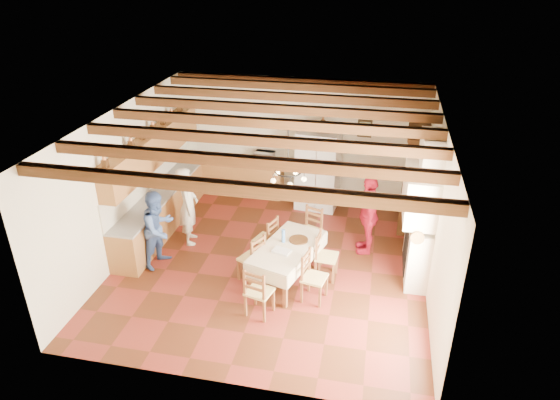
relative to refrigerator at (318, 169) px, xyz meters
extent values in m
cube|color=#4C2311|center=(-0.55, -2.64, -0.97)|extent=(6.00, 6.50, 0.02)
cube|color=white|center=(-0.55, -2.64, 2.05)|extent=(6.00, 6.50, 0.02)
cube|color=beige|center=(-0.55, 0.62, 0.54)|extent=(6.00, 0.02, 3.00)
cube|color=beige|center=(-0.55, -5.90, 0.54)|extent=(6.00, 0.02, 3.00)
cube|color=beige|center=(-3.56, -2.64, 0.54)|extent=(0.02, 6.50, 3.00)
cube|color=beige|center=(2.46, -2.64, 0.54)|extent=(0.02, 6.50, 3.00)
cube|color=brown|center=(-3.25, -1.59, -0.53)|extent=(0.60, 4.30, 0.86)
cube|color=brown|center=(-2.10, 0.31, -0.53)|extent=(2.30, 0.60, 0.86)
cube|color=slate|center=(-3.25, -1.59, -0.08)|extent=(0.62, 4.30, 0.04)
cube|color=slate|center=(-2.10, 0.31, -0.08)|extent=(2.34, 0.62, 0.04)
cube|color=silver|center=(-3.54, -1.59, 0.24)|extent=(0.03, 4.30, 0.60)
cube|color=silver|center=(-2.10, 0.60, 0.24)|extent=(2.30, 0.03, 0.60)
cube|color=brown|center=(-3.38, -1.59, 0.89)|extent=(0.35, 4.20, 0.70)
cube|color=#2F2615|center=(1.00, 0.59, 0.89)|extent=(0.34, 0.03, 0.42)
cube|color=silver|center=(0.00, 0.00, 0.00)|extent=(1.04, 0.89, 1.93)
cube|color=white|center=(-0.13, -3.18, -0.24)|extent=(1.31, 1.87, 0.05)
cube|color=brown|center=(-0.68, -3.81, -0.61)|extent=(0.09, 0.09, 0.70)
cube|color=brown|center=(-0.01, -4.01, -0.61)|extent=(0.09, 0.09, 0.70)
cube|color=brown|center=(-0.25, -2.36, -0.61)|extent=(0.09, 0.09, 0.70)
cube|color=brown|center=(0.42, -2.56, -0.61)|extent=(0.09, 0.09, 0.70)
torus|color=black|center=(-0.13, -3.18, 1.29)|extent=(0.47, 0.47, 0.03)
imported|color=beige|center=(-2.44, -2.23, -0.10)|extent=(0.58, 0.72, 1.72)
imported|color=#3F5D9E|center=(-2.70, -3.15, -0.17)|extent=(0.81, 0.92, 1.58)
imported|color=#AC142A|center=(1.28, -1.83, -0.11)|extent=(0.51, 1.03, 1.71)
imported|color=silver|center=(-1.39, 0.31, 0.07)|extent=(0.51, 0.36, 0.27)
imported|color=#331C0B|center=(0.07, 0.00, 1.13)|extent=(0.36, 0.36, 0.34)
camera|label=1|loc=(1.33, -10.91, 4.71)|focal=32.00mm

